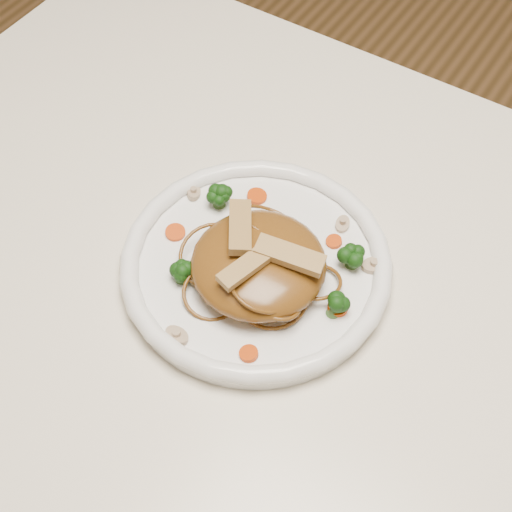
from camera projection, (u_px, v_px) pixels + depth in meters
The scene contains 19 objects.
table at pixel (316, 369), 0.85m from camera, with size 1.20×0.80×0.75m.
plate at pixel (256, 269), 0.80m from camera, with size 0.28×0.28×0.02m, color white.
noodle_mound at pixel (259, 264), 0.77m from camera, with size 0.14×0.14×0.04m, color brown.
chicken_a at pixel (290, 255), 0.74m from camera, with size 0.07×0.02×0.01m, color tan.
chicken_b at pixel (240, 227), 0.76m from camera, with size 0.07×0.02×0.01m, color tan.
chicken_c at pixel (246, 267), 0.73m from camera, with size 0.06×0.02×0.01m, color tan.
broccoli_0 at pixel (353, 256), 0.78m from camera, with size 0.03×0.03×0.03m, color #17430E, non-canonical shape.
broccoli_1 at pixel (219, 195), 0.83m from camera, with size 0.03×0.03×0.03m, color #17430E, non-canonical shape.
broccoli_2 at pixel (181, 272), 0.78m from camera, with size 0.02×0.02×0.03m, color #17430E, non-canonical shape.
broccoli_3 at pixel (334, 304), 0.75m from camera, with size 0.03×0.03×0.03m, color #17430E, non-canonical shape.
carrot_0 at pixel (334, 242), 0.81m from camera, with size 0.02×0.02×0.01m, color #B82D06.
carrot_1 at pixel (175, 233), 0.82m from camera, with size 0.02×0.02×0.01m, color #B82D06.
carrot_2 at pixel (338, 307), 0.76m from camera, with size 0.02×0.02×0.01m, color #B82D06.
carrot_3 at pixel (257, 196), 0.85m from camera, with size 0.02×0.02×0.01m, color #B82D06.
carrot_4 at pixel (249, 354), 0.73m from camera, with size 0.02×0.02×0.01m, color #B82D06.
mushroom_0 at pixel (177, 336), 0.74m from camera, with size 0.03×0.03×0.01m, color beige.
mushroom_1 at pixel (374, 265), 0.79m from camera, with size 0.03×0.03×0.01m, color beige.
mushroom_2 at pixel (194, 193), 0.85m from camera, with size 0.02×0.02×0.01m, color beige.
mushroom_3 at pixel (342, 224), 0.83m from camera, with size 0.02×0.02×0.01m, color beige.
Camera 1 is at (0.17, -0.38, 1.41)m, focal length 53.87 mm.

